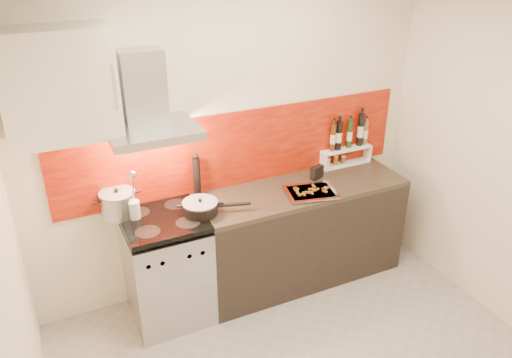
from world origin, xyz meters
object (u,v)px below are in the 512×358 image
range_stove (168,269)px  baking_tray (311,192)px  pepper_mill (197,176)px  counter (300,233)px  stock_pot (118,204)px  saute_pan (201,207)px

range_stove → baking_tray: bearing=-5.9°
pepper_mill → baking_tray: size_ratio=0.82×
counter → pepper_mill: 1.08m
range_stove → stock_pot: bearing=147.4°
saute_pan → pepper_mill: bearing=76.7°
stock_pot → pepper_mill: bearing=3.1°
pepper_mill → baking_tray: 0.93m
range_stove → pepper_mill: 0.76m
counter → pepper_mill: pepper_mill is taller
counter → saute_pan: bearing=-176.4°
range_stove → counter: (1.20, 0.00, 0.01)m
counter → range_stove: bearing=-179.8°
range_stove → baking_tray: size_ratio=1.95×
saute_pan → pepper_mill: size_ratio=1.32×
saute_pan → baking_tray: saute_pan is taller
pepper_mill → stock_pot: bearing=-176.9°
saute_pan → pepper_mill: pepper_mill is taller
range_stove → pepper_mill: size_ratio=2.37×
counter → pepper_mill: bearing=166.2°
range_stove → baking_tray: baking_tray is taller
stock_pot → pepper_mill: 0.64m
range_stove → saute_pan: 0.59m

